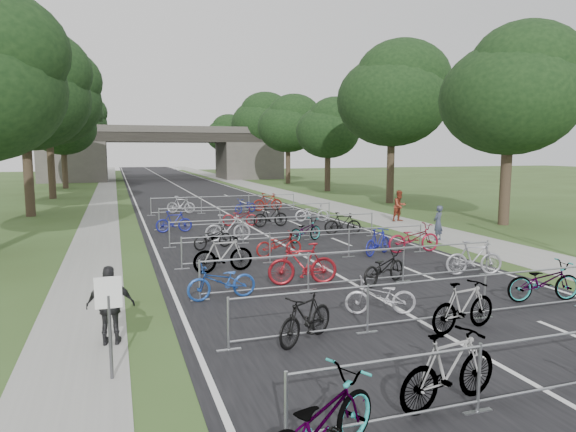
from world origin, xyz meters
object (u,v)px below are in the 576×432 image
at_px(pedestrian_a, 438,223).
at_px(pedestrian_c, 111,306).
at_px(park_sign, 109,309).
at_px(bike_1, 449,369).
at_px(overpass_bridge, 166,153).
at_px(bike_0, 319,422).
at_px(pedestrian_b, 400,206).

bearing_deg(pedestrian_a, pedestrian_c, 3.64).
height_order(park_sign, bike_1, park_sign).
relative_size(park_sign, pedestrian_c, 1.12).
relative_size(overpass_bridge, pedestrian_c, 18.99).
distance_m(park_sign, pedestrian_c, 1.76).
distance_m(park_sign, bike_0, 4.30).
distance_m(bike_0, pedestrian_b, 23.12).
height_order(overpass_bridge, park_sign, overpass_bridge).
height_order(bike_1, pedestrian_c, pedestrian_c).
distance_m(park_sign, pedestrian_a, 16.89).
relative_size(park_sign, bike_1, 0.91).
height_order(pedestrian_b, pedestrian_c, pedestrian_b).
relative_size(bike_0, pedestrian_a, 1.39).
height_order(overpass_bridge, pedestrian_b, overpass_bridge).
relative_size(overpass_bridge, bike_1, 15.41).
bearing_deg(pedestrian_b, overpass_bridge, 89.66).
xyz_separation_m(bike_1, pedestrian_c, (-4.97, 4.39, 0.21)).
distance_m(bike_1, pedestrian_c, 6.63).
xyz_separation_m(bike_0, pedestrian_b, (12.69, 19.32, 0.30)).
xyz_separation_m(park_sign, bike_1, (4.97, -2.69, -0.66)).
bearing_deg(park_sign, pedestrian_c, 90.00).
xyz_separation_m(overpass_bridge, pedestrian_c, (-6.80, -60.30, -2.72)).
distance_m(pedestrian_a, pedestrian_c, 15.93).
bearing_deg(pedestrian_b, park_sign, -144.36).
bearing_deg(overpass_bridge, pedestrian_c, -96.43).
distance_m(overpass_bridge, park_sign, 62.41).
height_order(park_sign, pedestrian_b, park_sign).
xyz_separation_m(bike_1, pedestrian_a, (8.63, 12.69, 0.17)).
bearing_deg(park_sign, bike_1, -28.40).
height_order(bike_1, pedestrian_a, pedestrian_a).
xyz_separation_m(pedestrian_a, pedestrian_c, (-13.60, -8.30, 0.05)).
bearing_deg(pedestrian_c, park_sign, 98.35).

